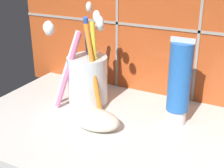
% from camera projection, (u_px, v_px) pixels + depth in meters
% --- Properties ---
extents(sink_counter, '(0.67, 0.32, 0.02)m').
position_uv_depth(sink_counter, '(157.00, 142.00, 0.50)').
color(sink_counter, silver).
rests_on(sink_counter, ground).
extents(tile_wall_backsplash, '(0.77, 0.02, 0.42)m').
position_uv_depth(tile_wall_backsplash, '(194.00, 2.00, 0.56)').
color(tile_wall_backsplash, '#AD471E').
rests_on(tile_wall_backsplash, ground).
extents(toothbrush_cup, '(0.12, 0.14, 0.19)m').
position_uv_depth(toothbrush_cup, '(87.00, 76.00, 0.59)').
color(toothbrush_cup, silver).
rests_on(toothbrush_cup, sink_counter).
extents(toothpaste_tube, '(0.04, 0.04, 0.15)m').
position_uv_depth(toothpaste_tube, '(179.00, 83.00, 0.51)').
color(toothpaste_tube, white).
rests_on(toothpaste_tube, sink_counter).
extents(soap_bar, '(0.09, 0.05, 0.03)m').
position_uv_depth(soap_bar, '(95.00, 119.00, 0.52)').
color(soap_bar, silver).
rests_on(soap_bar, sink_counter).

